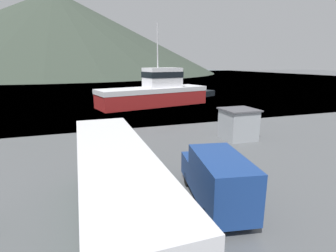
# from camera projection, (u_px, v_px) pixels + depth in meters

# --- Properties ---
(water_surface) EXTENTS (240.00, 240.00, 0.00)m
(water_surface) POSITION_uv_depth(u_px,v_px,m) (84.00, 75.00, 136.14)
(water_surface) COLOR slate
(water_surface) RESTS_ON ground
(hill_backdrop) EXTENTS (197.70, 197.70, 49.45)m
(hill_backdrop) POSITION_uv_depth(u_px,v_px,m) (57.00, 33.00, 164.71)
(hill_backdrop) COLOR #333D33
(hill_backdrop) RESTS_ON ground
(tour_bus) EXTENTS (2.58, 11.06, 3.34)m
(tour_bus) POSITION_uv_depth(u_px,v_px,m) (116.00, 187.00, 9.76)
(tour_bus) COLOR #146B3D
(tour_bus) RESTS_ON ground
(delivery_van) EXTENTS (2.90, 5.91, 2.49)m
(delivery_van) POSITION_uv_depth(u_px,v_px,m) (216.00, 178.00, 11.86)
(delivery_van) COLOR navy
(delivery_van) RESTS_ON ground
(fishing_boat) EXTENTS (17.61, 8.62, 12.01)m
(fishing_boat) POSITION_uv_depth(u_px,v_px,m) (155.00, 91.00, 39.78)
(fishing_boat) COLOR maroon
(fishing_boat) RESTS_ON water_surface
(dock_kiosk) EXTENTS (2.79, 2.72, 2.62)m
(dock_kiosk) POSITION_uv_depth(u_px,v_px,m) (238.00, 124.00, 22.21)
(dock_kiosk) COLOR #93999E
(dock_kiosk) RESTS_ON ground
(small_boat) EXTENTS (7.81, 5.49, 1.07)m
(small_boat) POSITION_uv_depth(u_px,v_px,m) (199.00, 94.00, 49.78)
(small_boat) COLOR black
(small_boat) RESTS_ON water_surface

